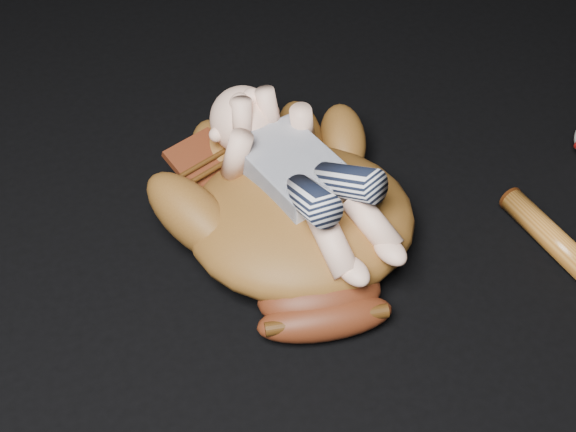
{
  "coord_description": "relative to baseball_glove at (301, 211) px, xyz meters",
  "views": [
    {
      "loc": [
        -0.4,
        -0.64,
        0.9
      ],
      "look_at": [
        -0.11,
        0.13,
        0.08
      ],
      "focal_mm": 50.0,
      "sensor_mm": 36.0,
      "label": 1
    }
  ],
  "objects": [
    {
      "name": "baseball_glove",
      "position": [
        0.0,
        0.0,
        0.0
      ],
      "size": [
        0.49,
        0.54,
        0.15
      ],
      "primitive_type": null,
      "rotation": [
        0.0,
        0.0,
        -0.17
      ],
      "color": "brown",
      "rests_on": "ground"
    },
    {
      "name": "newborn_baby",
      "position": [
        0.01,
        0.01,
        0.06
      ],
      "size": [
        0.27,
        0.43,
        0.16
      ],
      "primitive_type": null,
      "rotation": [
        0.0,
        0.0,
        0.25
      ],
      "color": "beige",
      "rests_on": "baseball_glove"
    }
  ]
}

